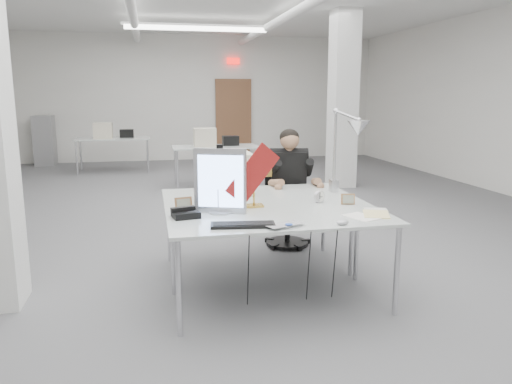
# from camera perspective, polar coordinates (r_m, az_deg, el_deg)

# --- Properties ---
(room_shell) EXTENTS (10.04, 14.04, 3.24)m
(room_shell) POSITION_cam_1_polar(r_m,az_deg,el_deg) (6.48, -2.88, 10.94)
(room_shell) COLOR #59595B
(room_shell) RESTS_ON ground
(desk_main) EXTENTS (1.80, 0.90, 0.02)m
(desk_main) POSITION_cam_1_polar(r_m,az_deg,el_deg) (4.01, 2.77, -2.93)
(desk_main) COLOR silver
(desk_main) RESTS_ON room_shell
(desk_second) EXTENTS (1.80, 0.90, 0.02)m
(desk_second) POSITION_cam_1_polar(r_m,az_deg,el_deg) (4.87, 0.08, -0.41)
(desk_second) COLOR silver
(desk_second) RESTS_ON room_shell
(bg_desk_a) EXTENTS (1.60, 0.80, 0.02)m
(bg_desk_a) POSITION_cam_1_polar(r_m,az_deg,el_deg) (9.39, -4.64, 5.16)
(bg_desk_a) COLOR silver
(bg_desk_a) RESTS_ON room_shell
(bg_desk_b) EXTENTS (1.60, 0.80, 0.02)m
(bg_desk_b) POSITION_cam_1_polar(r_m,az_deg,el_deg) (11.53, -16.04, 5.88)
(bg_desk_b) COLOR silver
(bg_desk_b) RESTS_ON room_shell
(filing_cabinet) EXTENTS (0.45, 0.55, 1.20)m
(filing_cabinet) POSITION_cam_1_polar(r_m,az_deg,el_deg) (13.20, -23.00, 5.42)
(filing_cabinet) COLOR gray
(filing_cabinet) RESTS_ON room_shell
(office_chair) EXTENTS (0.59, 0.59, 1.02)m
(office_chair) POSITION_cam_1_polar(r_m,az_deg,el_deg) (5.66, 3.64, -1.17)
(office_chair) COLOR black
(office_chair) RESTS_ON room_shell
(seated_person) EXTENTS (0.52, 0.60, 0.80)m
(seated_person) POSITION_cam_1_polar(r_m,az_deg,el_deg) (5.54, 3.82, 2.65)
(seated_person) COLOR black
(seated_person) RESTS_ON office_chair
(monitor) EXTENTS (0.42, 0.19, 0.53)m
(monitor) POSITION_cam_1_polar(r_m,az_deg,el_deg) (4.07, -4.12, 1.27)
(monitor) COLOR #AEAEB3
(monitor) RESTS_ON desk_main
(pennant) EXTENTS (0.47, 0.09, 0.51)m
(pennant) POSITION_cam_1_polar(r_m,az_deg,el_deg) (4.07, -0.37, 2.07)
(pennant) COLOR maroon
(pennant) RESTS_ON monitor
(keyboard) EXTENTS (0.49, 0.22, 0.02)m
(keyboard) POSITION_cam_1_polar(r_m,az_deg,el_deg) (3.69, -1.52, -3.79)
(keyboard) COLOR black
(keyboard) RESTS_ON desk_main
(laptop) EXTENTS (0.35, 0.30, 0.02)m
(laptop) POSITION_cam_1_polar(r_m,az_deg,el_deg) (3.65, 3.78, -3.97)
(laptop) COLOR silver
(laptop) RESTS_ON desk_main
(mouse) EXTENTS (0.10, 0.08, 0.04)m
(mouse) POSITION_cam_1_polar(r_m,az_deg,el_deg) (3.79, 9.86, -3.44)
(mouse) COLOR #B3B3B8
(mouse) RESTS_ON desk_main
(bankers_lamp) EXTENTS (0.34, 0.20, 0.36)m
(bankers_lamp) POSITION_cam_1_polar(r_m,az_deg,el_deg) (4.30, -0.25, 0.69)
(bankers_lamp) COLOR gold
(bankers_lamp) RESTS_ON desk_main
(desk_phone) EXTENTS (0.23, 0.22, 0.05)m
(desk_phone) POSITION_cam_1_polar(r_m,az_deg,el_deg) (3.99, -8.04, -2.54)
(desk_phone) COLOR black
(desk_phone) RESTS_ON desk_main
(picture_frame_left) EXTENTS (0.15, 0.07, 0.12)m
(picture_frame_left) POSITION_cam_1_polar(r_m,az_deg,el_deg) (4.21, -8.28, -1.37)
(picture_frame_left) COLOR #A36E46
(picture_frame_left) RESTS_ON desk_main
(picture_frame_right) EXTENTS (0.13, 0.06, 0.10)m
(picture_frame_right) POSITION_cam_1_polar(r_m,az_deg,el_deg) (4.49, 10.46, -0.79)
(picture_frame_right) COLOR #AD774A
(picture_frame_right) RESTS_ON desk_main
(desk_clock) EXTENTS (0.11, 0.07, 0.11)m
(desk_clock) POSITION_cam_1_polar(r_m,az_deg,el_deg) (4.53, 7.24, -0.57)
(desk_clock) COLOR silver
(desk_clock) RESTS_ON desk_main
(paper_stack_a) EXTENTS (0.28, 0.32, 0.01)m
(paper_stack_a) POSITION_cam_1_polar(r_m,az_deg,el_deg) (4.06, 11.97, -2.79)
(paper_stack_a) COLOR white
(paper_stack_a) RESTS_ON desk_main
(paper_stack_b) EXTENTS (0.29, 0.33, 0.01)m
(paper_stack_b) POSITION_cam_1_polar(r_m,az_deg,el_deg) (4.16, 13.58, -2.48)
(paper_stack_b) COLOR #EBD88C
(paper_stack_b) RESTS_ON desk_main
(paper_stack_c) EXTENTS (0.22, 0.18, 0.01)m
(paper_stack_c) POSITION_cam_1_polar(r_m,az_deg,el_deg) (4.33, 13.53, -1.98)
(paper_stack_c) COLOR silver
(paper_stack_c) RESTS_ON desk_main
(beige_monitor) EXTENTS (0.43, 0.41, 0.40)m
(beige_monitor) POSITION_cam_1_polar(r_m,az_deg,el_deg) (4.86, -3.05, 2.12)
(beige_monitor) COLOR beige
(beige_monitor) RESTS_ON desk_second
(architect_lamp) EXTENTS (0.25, 0.72, 0.92)m
(architect_lamp) POSITION_cam_1_polar(r_m,az_deg,el_deg) (4.76, 10.09, 4.93)
(architect_lamp) COLOR #BBBBBF
(architect_lamp) RESTS_ON desk_second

